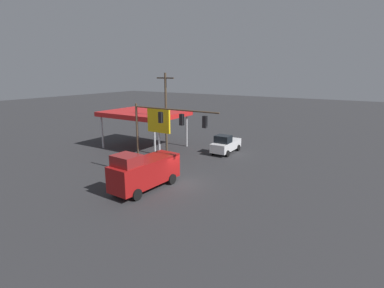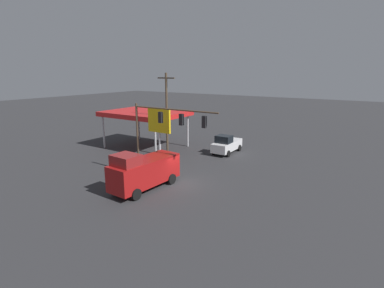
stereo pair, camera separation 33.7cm
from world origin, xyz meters
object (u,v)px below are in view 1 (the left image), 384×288
at_px(utility_pole, 166,114).
at_px(price_sign, 159,123).
at_px(pickup_parked, 225,144).
at_px(traffic_signal_assembly, 164,125).
at_px(delivery_truck, 144,171).

xyz_separation_m(utility_pole, price_sign, (-1.83, 3.68, -0.48)).
height_order(utility_pole, pickup_parked, utility_pole).
distance_m(traffic_signal_assembly, pickup_parked, 12.92).
bearing_deg(traffic_signal_assembly, utility_pole, -53.74).
relative_size(price_sign, delivery_truck, 0.93).
height_order(utility_pole, delivery_truck, utility_pole).
height_order(traffic_signal_assembly, utility_pole, utility_pole).
distance_m(utility_pole, price_sign, 4.14).
xyz_separation_m(utility_pole, pickup_parked, (-5.29, -5.35, -4.17)).
bearing_deg(delivery_truck, utility_pole, -150.24).
bearing_deg(pickup_parked, delivery_truck, -3.29).
distance_m(traffic_signal_assembly, utility_pole, 8.49).
relative_size(traffic_signal_assembly, delivery_truck, 1.30).
height_order(pickup_parked, delivery_truck, delivery_truck).
xyz_separation_m(traffic_signal_assembly, price_sign, (3.19, -3.16, -0.60)).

